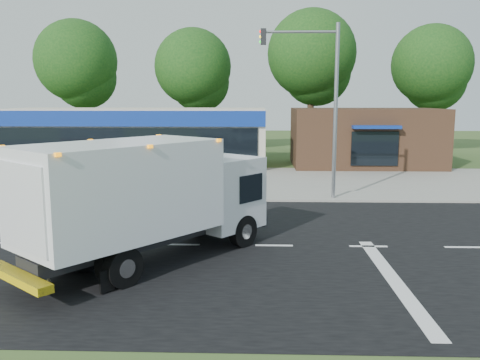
{
  "coord_description": "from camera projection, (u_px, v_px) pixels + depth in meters",
  "views": [
    {
      "loc": [
        -0.58,
        -15.75,
        4.67
      ],
      "look_at": [
        -1.19,
        2.73,
        1.7
      ],
      "focal_mm": 38.0,
      "sensor_mm": 36.0,
      "label": 1
    }
  ],
  "objects": [
    {
      "name": "ground",
      "position": [
        274.0,
        246.0,
        16.27
      ],
      "size": [
        120.0,
        120.0,
        0.0
      ],
      "primitive_type": "plane",
      "color": "#385123",
      "rests_on": "ground"
    },
    {
      "name": "road_asphalt",
      "position": [
        274.0,
        246.0,
        16.27
      ],
      "size": [
        60.0,
        14.0,
        0.02
      ],
      "primitive_type": "cube",
      "color": "black",
      "rests_on": "ground"
    },
    {
      "name": "sidewalk",
      "position": [
        268.0,
        196.0,
        24.35
      ],
      "size": [
        60.0,
        2.4,
        0.12
      ],
      "primitive_type": "cube",
      "color": "gray",
      "rests_on": "ground"
    },
    {
      "name": "parking_apron",
      "position": [
        266.0,
        178.0,
        30.08
      ],
      "size": [
        60.0,
        9.0,
        0.02
      ],
      "primitive_type": "cube",
      "color": "gray",
      "rests_on": "ground"
    },
    {
      "name": "lane_markings",
      "position": [
        322.0,
        259.0,
        14.89
      ],
      "size": [
        55.2,
        7.0,
        0.01
      ],
      "color": "silver",
      "rests_on": "road_asphalt"
    },
    {
      "name": "ems_box_truck",
      "position": [
        146.0,
        193.0,
        14.3
      ],
      "size": [
        6.95,
        7.74,
        3.54
      ],
      "rotation": [
        0.0,
        0.0,
        0.89
      ],
      "color": "black",
      "rests_on": "ground"
    },
    {
      "name": "emergency_worker",
      "position": [
        41.0,
        249.0,
        12.75
      ],
      "size": [
        0.78,
        0.76,
        1.91
      ],
      "rotation": [
        0.0,
        0.0,
        0.72
      ],
      "color": "tan",
      "rests_on": "ground"
    },
    {
      "name": "retail_strip_mall",
      "position": [
        138.0,
        137.0,
        35.9
      ],
      "size": [
        18.0,
        6.2,
        4.0
      ],
      "color": "beige",
      "rests_on": "ground"
    },
    {
      "name": "brown_storefront",
      "position": [
        365.0,
        137.0,
        35.44
      ],
      "size": [
        10.0,
        6.7,
        4.0
      ],
      "color": "#382316",
      "rests_on": "ground"
    },
    {
      "name": "traffic_signal_pole",
      "position": [
        322.0,
        93.0,
        22.91
      ],
      "size": [
        3.51,
        0.25,
        8.0
      ],
      "color": "gray",
      "rests_on": "ground"
    },
    {
      "name": "background_trees",
      "position": [
        254.0,
        66.0,
        42.92
      ],
      "size": [
        36.77,
        7.39,
        12.1
      ],
      "color": "#332114",
      "rests_on": "ground"
    }
  ]
}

